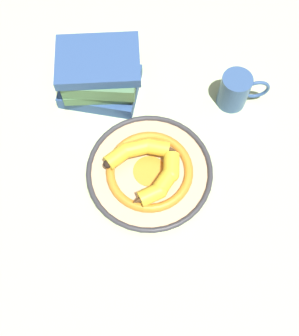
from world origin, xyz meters
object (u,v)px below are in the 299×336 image
at_px(coffee_mug, 236,90).
at_px(banana_a, 139,150).
at_px(decorative_bowl, 150,172).
at_px(banana_b, 162,182).
at_px(book_stack, 99,75).

bearing_deg(coffee_mug, banana_a, -148.32).
xyz_separation_m(decorative_bowl, banana_a, (0.04, 0.02, 0.04)).
distance_m(decorative_bowl, banana_b, 0.06).
bearing_deg(banana_b, decorative_bowl, 68.81).
relative_size(decorative_bowl, banana_a, 1.72).
bearing_deg(book_stack, coffee_mug, 176.11).
height_order(decorative_bowl, banana_a, banana_a).
relative_size(banana_a, banana_b, 1.30).
distance_m(banana_a, coffee_mug, 0.30).
xyz_separation_m(decorative_bowl, coffee_mug, (0.20, -0.24, 0.03)).
height_order(decorative_bowl, banana_b, banana_b).
bearing_deg(banana_a, banana_b, 109.92).
xyz_separation_m(banana_b, book_stack, (0.30, 0.14, 0.01)).
distance_m(banana_a, book_stack, 0.23).
bearing_deg(book_stack, decorative_bowl, 119.34).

